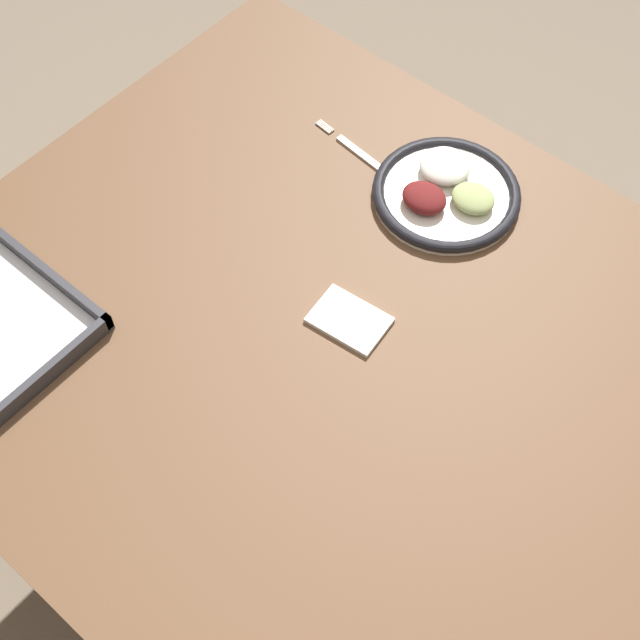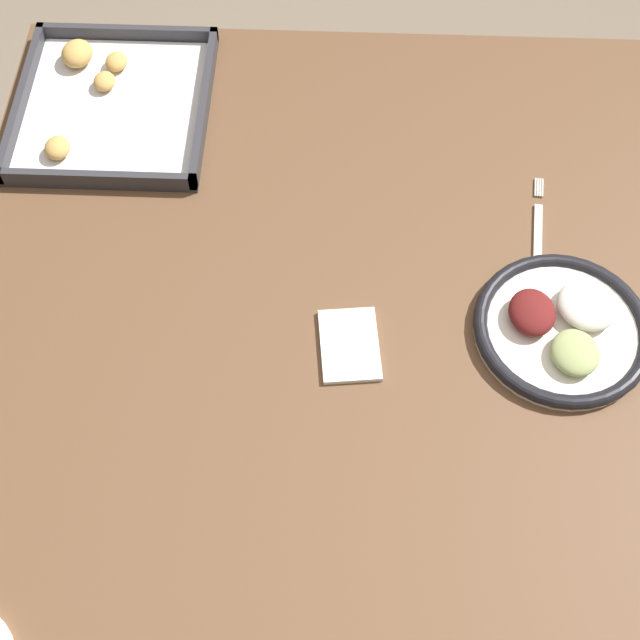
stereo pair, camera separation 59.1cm
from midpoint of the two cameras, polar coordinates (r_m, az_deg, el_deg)
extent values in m
plane|color=#7A6B59|center=(1.94, 8.52, -15.02)|extent=(8.00, 8.00, 0.00)
cube|color=brown|center=(1.27, 12.73, -5.71)|extent=(1.22, 1.06, 0.03)
cylinder|color=brown|center=(1.99, 23.11, 4.19)|extent=(0.06, 0.06, 0.71)
cylinder|color=brown|center=(1.86, -5.61, 5.46)|extent=(0.06, 0.06, 0.71)
cylinder|color=white|center=(1.36, 26.79, -4.77)|extent=(0.24, 0.24, 0.01)
torus|color=black|center=(1.36, 26.89, -4.66)|extent=(0.25, 0.25, 0.02)
ellipsoid|color=silver|center=(1.37, 28.18, -3.24)|extent=(0.08, 0.08, 0.03)
ellipsoid|color=maroon|center=(1.33, 25.32, -3.80)|extent=(0.08, 0.06, 0.03)
ellipsoid|color=#9EAD6B|center=(1.33, 27.85, -6.14)|extent=(0.07, 0.07, 0.03)
cube|color=silver|center=(1.42, 24.87, 0.34)|extent=(0.16, 0.03, 0.00)
cylinder|color=silver|center=(1.49, 24.69, 4.02)|extent=(0.04, 0.01, 0.00)
cylinder|color=silver|center=(1.49, 24.56, 4.04)|extent=(0.04, 0.01, 0.00)
cylinder|color=silver|center=(1.48, 24.43, 4.06)|extent=(0.04, 0.01, 0.00)
cylinder|color=silver|center=(1.48, 24.30, 4.08)|extent=(0.04, 0.01, 0.00)
cube|color=#333338|center=(1.45, -2.30, 9.74)|extent=(0.34, 0.31, 0.01)
cube|color=silver|center=(1.45, -2.30, 9.84)|extent=(0.31, 0.28, 0.00)
cube|color=#333338|center=(1.44, 3.68, 9.97)|extent=(0.34, 0.01, 0.03)
cube|color=#333338|center=(1.46, -8.24, 10.23)|extent=(0.34, 0.01, 0.03)
cube|color=#333338|center=(1.34, -2.73, 4.96)|extent=(0.01, 0.31, 0.03)
cube|color=#333338|center=(1.55, -1.95, 14.63)|extent=(0.01, 0.31, 0.03)
ellipsoid|color=tan|center=(1.51, -5.00, 13.24)|extent=(0.06, 0.05, 0.03)
ellipsoid|color=tan|center=(1.38, -5.49, 7.03)|extent=(0.05, 0.04, 0.03)
ellipsoid|color=tan|center=(1.47, -3.04, 11.48)|extent=(0.04, 0.04, 0.02)
ellipsoid|color=tan|center=(1.50, -2.43, 12.76)|extent=(0.04, 0.04, 0.02)
cube|color=white|center=(1.25, 14.83, -6.12)|extent=(0.12, 0.09, 0.01)
camera|label=1|loc=(0.30, -86.25, 19.54)|focal=50.00mm
camera|label=2|loc=(0.30, 93.75, -19.54)|focal=50.00mm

